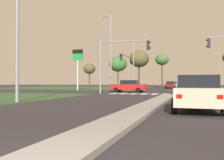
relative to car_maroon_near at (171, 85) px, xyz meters
The scene contains 29 objects.
ground_plane 22.46m from the car_maroon_near, 83.99° to the right, with size 200.00×200.00×0.00m, color #282628.
grass_verge_far_left 23.26m from the car_maroon_near, behind, with size 35.00×35.00×0.01m, color #2D4C28.
median_island_near 41.40m from the car_maroon_near, 86.74° to the right, with size 1.20×22.00×0.14m, color gray.
median_island_far 3.63m from the car_maroon_near, 48.65° to the left, with size 1.20×36.00×0.14m, color gray.
lane_dash_second 42.83m from the car_maroon_near, 82.15° to the right, with size 0.14×2.00×0.01m, color silver.
lane_dash_third 36.90m from the car_maroon_near, 80.87° to the right, with size 0.14×2.00×0.01m, color silver.
stop_bar_near 29.98m from the car_maroon_near, 78.15° to the right, with size 6.40×0.50×0.01m, color silver.
crosswalk_bar_near 27.83m from the car_maroon_near, 98.37° to the right, with size 0.70×2.80×0.01m, color silver.
crosswalk_bar_second 27.69m from the car_maroon_near, 96.01° to the right, with size 0.70×2.80×0.01m, color silver.
crosswalk_bar_third 27.59m from the car_maroon_near, 93.63° to the right, with size 0.70×2.80×0.01m, color silver.
crosswalk_bar_fourth 27.55m from the car_maroon_near, 91.24° to the right, with size 0.70×2.80×0.01m, color silver.
crosswalk_bar_fifth 27.54m from the car_maroon_near, 88.85° to the right, with size 0.70×2.80×0.01m, color silver.
crosswalk_bar_sixth 27.59m from the car_maroon_near, 86.46° to the right, with size 0.70×2.80×0.01m, color silver.
car_maroon_near is the anchor object (origin of this frame).
car_silver_third 6.63m from the car_maroon_near, 88.95° to the left, with size 2.02×4.18×1.47m.
car_beige_fourth 43.65m from the car_maroon_near, 83.79° to the right, with size 2.04×4.26×1.56m.
car_red_fifth 23.55m from the car_maroon_near, 98.37° to the right, with size 4.62×1.97×1.56m.
traffic_signal_far_left 18.63m from the car_maroon_near, 106.60° to the right, with size 0.32×5.16×5.65m.
traffic_signal_near_left 29.30m from the car_maroon_near, 96.34° to the right, with size 5.68×0.32×5.94m.
street_lamp_near 42.14m from the car_maroon_near, 98.20° to the right, with size 2.48×0.71×8.22m.
street_lamp_second 23.59m from the car_maroon_near, 106.06° to the right, with size 2.20×1.21×10.62m.
street_lamp_third 11.32m from the car_maroon_near, 127.53° to the right, with size 0.61×2.21×10.13m.
street_lamp_fourth 16.75m from the car_maroon_near, 48.15° to the left, with size 0.97×2.22×8.43m.
pedestrian_at_median 12.31m from the car_maroon_near, 77.67° to the right, with size 0.34×0.34×1.81m.
fuel_price_totem 22.28m from the car_maroon_near, 128.93° to the right, with size 1.80×0.24×6.77m.
treeline_near 26.18m from the car_maroon_near, 155.19° to the left, with size 3.44×3.44×6.66m.
treeline_second 17.40m from the car_maroon_near, 149.49° to the left, with size 4.73×4.73×8.17m.
treeline_third 17.55m from the car_maroon_near, 126.37° to the left, with size 5.47×5.47×10.12m.
treeline_fourth 15.06m from the car_maroon_near, 104.03° to the left, with size 3.60×3.60×9.00m.
Camera 1 is at (2.14, -2.67, 1.25)m, focal length 40.24 mm.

